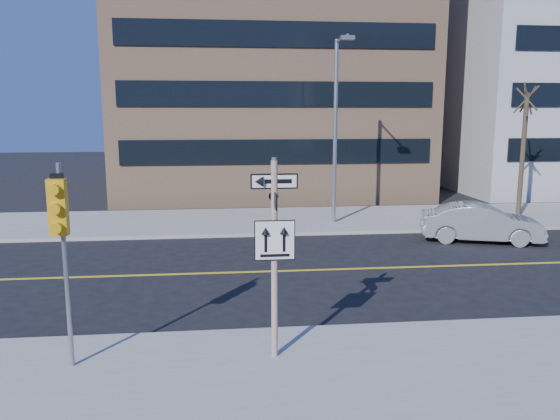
{
  "coord_description": "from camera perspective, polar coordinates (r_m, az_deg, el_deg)",
  "views": [
    {
      "loc": [
        -0.99,
        -12.9,
        5.06
      ],
      "look_at": [
        0.8,
        4.0,
        2.01
      ],
      "focal_mm": 35.0,
      "sensor_mm": 36.0,
      "label": 1
    }
  ],
  "objects": [
    {
      "name": "street_tree_west",
      "position": [
        27.96,
        24.38,
        10.24
      ],
      "size": [
        1.8,
        1.8,
        6.35
      ],
      "color": "#31271D",
      "rests_on": "far_sidewalk"
    },
    {
      "name": "sign_pole",
      "position": [
        10.76,
        -0.58,
        -3.95
      ],
      "size": [
        0.92,
        0.92,
        4.06
      ],
      "color": "silver",
      "rests_on": "near_sidewalk"
    },
    {
      "name": "ground",
      "position": [
        13.9,
        -1.58,
        -11.19
      ],
      "size": [
        120.0,
        120.0,
        0.0
      ],
      "primitive_type": "plane",
      "color": "black",
      "rests_on": "ground"
    },
    {
      "name": "parked_car_b",
      "position": [
        22.95,
        20.28,
        -1.27
      ],
      "size": [
        2.89,
        4.86,
        1.51
      ],
      "primitive_type": "imported",
      "rotation": [
        0.0,
        0.0,
        1.27
      ],
      "color": "gray",
      "rests_on": "ground"
    },
    {
      "name": "building_brick",
      "position": [
        38.22,
        -1.6,
        16.09
      ],
      "size": [
        18.0,
        18.0,
        18.0
      ],
      "primitive_type": "cube",
      "color": "tan",
      "rests_on": "ground"
    },
    {
      "name": "traffic_signal",
      "position": [
        10.86,
        -22.01,
        -1.36
      ],
      "size": [
        0.32,
        0.45,
        4.0
      ],
      "color": "gray",
      "rests_on": "near_sidewalk"
    },
    {
      "name": "streetlight_a",
      "position": [
        24.18,
        5.93,
        9.4
      ],
      "size": [
        0.55,
        2.25,
        8.0
      ],
      "color": "gray",
      "rests_on": "far_sidewalk"
    }
  ]
}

